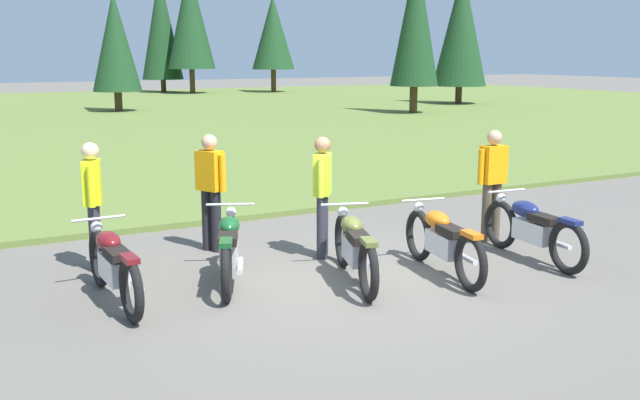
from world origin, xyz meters
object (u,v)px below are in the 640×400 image
(motorcycle_olive, at_px, (355,247))
(rider_in_hivis_vest, at_px, (211,185))
(motorcycle_british_green, at_px, (229,248))
(rider_checking_bike, at_px, (493,179))
(motorcycle_orange, at_px, (443,241))
(rider_with_back_turned, at_px, (93,198))
(motorcycle_maroon, at_px, (113,265))
(motorcycle_navy, at_px, (532,229))
(rider_near_row_end, at_px, (322,189))

(motorcycle_olive, bearing_deg, rider_in_hivis_vest, 115.24)
(motorcycle_british_green, height_order, rider_checking_bike, rider_checking_bike)
(motorcycle_orange, relative_size, rider_with_back_turned, 1.25)
(motorcycle_maroon, height_order, motorcycle_olive, same)
(motorcycle_navy, bearing_deg, rider_with_back_turned, 156.26)
(motorcycle_maroon, xyz_separation_m, motorcycle_olive, (2.78, -0.63, 0.00))
(motorcycle_british_green, bearing_deg, rider_in_hivis_vest, 78.02)
(motorcycle_maroon, xyz_separation_m, rider_in_hivis_vest, (1.74, 1.58, 0.51))
(rider_in_hivis_vest, relative_size, rider_with_back_turned, 1.00)
(motorcycle_maroon, bearing_deg, rider_checking_bike, 1.45)
(rider_checking_bike, bearing_deg, motorcycle_maroon, -178.55)
(rider_with_back_turned, bearing_deg, motorcycle_orange, -30.90)
(motorcycle_olive, bearing_deg, rider_with_back_turned, 142.90)
(motorcycle_olive, xyz_separation_m, rider_checking_bike, (2.84, 0.77, 0.51))
(motorcycle_olive, bearing_deg, motorcycle_orange, -12.80)
(motorcycle_maroon, distance_m, rider_checking_bike, 5.65)
(motorcycle_maroon, relative_size, rider_in_hivis_vest, 1.26)
(rider_with_back_turned, bearing_deg, rider_in_hivis_vest, 6.09)
(rider_checking_bike, bearing_deg, motorcycle_navy, -101.45)
(motorcycle_maroon, height_order, rider_in_hivis_vest, rider_in_hivis_vest)
(motorcycle_maroon, distance_m, motorcycle_navy, 5.48)
(motorcycle_maroon, relative_size, motorcycle_orange, 1.01)
(rider_with_back_turned, bearing_deg, rider_checking_bike, -12.86)
(motorcycle_british_green, relative_size, motorcycle_orange, 0.94)
(rider_checking_bike, distance_m, rider_with_back_turned, 5.68)
(motorcycle_navy, height_order, rider_in_hivis_vest, rider_in_hivis_vest)
(motorcycle_maroon, distance_m, rider_with_back_turned, 1.50)
(motorcycle_navy, relative_size, rider_near_row_end, 1.26)
(rider_checking_bike, bearing_deg, motorcycle_olive, -164.81)
(motorcycle_orange, xyz_separation_m, rider_in_hivis_vest, (-2.19, 2.47, 0.51))
(motorcycle_maroon, height_order, rider_with_back_turned, rider_with_back_turned)
(motorcycle_british_green, height_order, rider_with_back_turned, rider_with_back_turned)
(motorcycle_olive, height_order, rider_in_hivis_vest, rider_in_hivis_vest)
(motorcycle_maroon, xyz_separation_m, motorcycle_navy, (5.40, -0.93, 0.00))
(rider_in_hivis_vest, height_order, rider_with_back_turned, same)
(motorcycle_orange, distance_m, motorcycle_navy, 1.48)
(motorcycle_maroon, relative_size, motorcycle_british_green, 1.07)
(rider_with_back_turned, xyz_separation_m, rider_near_row_end, (2.89, -0.84, 0.00))
(rider_checking_bike, xyz_separation_m, rider_in_hivis_vest, (-3.89, 1.44, 0.00))
(motorcycle_maroon, xyz_separation_m, rider_with_back_turned, (0.09, 1.41, 0.51))
(motorcycle_olive, bearing_deg, motorcycle_navy, -6.58)
(motorcycle_british_green, height_order, motorcycle_olive, same)
(motorcycle_british_green, relative_size, motorcycle_olive, 0.97)
(motorcycle_maroon, xyz_separation_m, rider_checking_bike, (5.62, 0.14, 0.51))
(motorcycle_navy, xyz_separation_m, rider_in_hivis_vest, (-3.67, 2.51, 0.51))
(motorcycle_british_green, relative_size, rider_checking_bike, 1.18)
(motorcycle_navy, bearing_deg, rider_checking_bike, 78.55)
(rider_with_back_turned, height_order, rider_near_row_end, same)
(motorcycle_olive, distance_m, motorcycle_navy, 2.64)
(rider_with_back_turned, distance_m, rider_near_row_end, 3.01)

